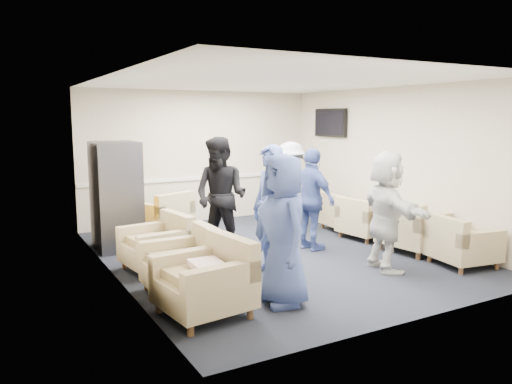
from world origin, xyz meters
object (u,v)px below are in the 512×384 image
person_mid_left (270,210)px  armchair_right_midnear (411,230)px  vending_machine (117,196)px  armchair_corner (165,217)px  armchair_left_near (208,283)px  person_back_right (291,187)px  person_mid_right (312,199)px  person_back_left (221,196)px  person_front_right (386,211)px  armchair_left_far (160,247)px  armchair_right_near (460,245)px  person_front_left (283,230)px  armchair_left_mid (187,267)px  armchair_right_far (343,214)px  armchair_right_midfar (364,221)px

person_mid_left → armchair_right_midnear: bearing=81.1°
vending_machine → armchair_corner: bearing=28.6°
armchair_left_near → person_back_right: (3.00, 2.99, 0.50)m
armchair_right_midnear → person_mid_right: size_ratio=0.60×
person_back_left → person_front_right: 2.53m
armchair_left_far → armchair_right_near: size_ratio=1.04×
person_back_right → person_front_right: 2.70m
person_front_left → person_mid_left: person_mid_left is taller
armchair_left_mid → armchair_right_midnear: size_ratio=0.86×
person_mid_right → vending_machine: bearing=52.4°
armchair_left_mid → armchair_right_midnear: bearing=91.7°
person_mid_left → person_back_right: (1.67, 2.05, -0.04)m
person_mid_left → person_back_left: person_back_left is taller
armchair_right_far → person_front_left: person_front_left is taller
armchair_right_midnear → armchair_corner: armchair_right_midnear is taller
armchair_right_midfar → vending_machine: size_ratio=0.50×
person_mid_right → armchair_left_mid: bearing=103.6°
armchair_left_near → person_back_right: person_back_right is taller
armchair_corner → person_back_left: 1.82m
armchair_right_near → person_front_right: person_front_right is taller
person_mid_right → armchair_right_near: bearing=-150.5°
armchair_left_mid → armchair_right_near: armchair_left_mid is taller
armchair_right_midnear → armchair_left_far: bearing=68.1°
vending_machine → person_front_left: (1.07, -3.44, -0.01)m
person_front_left → armchair_right_midfar: bearing=129.4°
vending_machine → person_front_right: 4.29m
person_back_left → person_mid_right: 1.49m
armchair_corner → person_mid_left: 3.02m
armchair_left_far → armchair_right_far: armchair_left_far is taller
person_back_left → person_back_right: size_ratio=1.09×
armchair_left_near → person_front_left: bearing=75.3°
armchair_corner → armchair_left_near: bearing=56.6°
person_front_left → person_mid_left: (0.45, 1.06, 0.02)m
person_mid_left → person_front_right: (1.52, -0.65, -0.05)m
person_front_left → person_back_left: size_ratio=0.94×
armchair_left_far → armchair_right_far: (3.90, 0.74, -0.03)m
armchair_left_far → armchair_right_midfar: bearing=82.9°
armchair_right_midfar → person_back_left: bearing=77.0°
armchair_left_far → person_mid_right: size_ratio=0.56×
armchair_left_mid → armchair_right_midfar: (3.81, 1.15, -0.03)m
armchair_right_midnear → armchair_left_near: bearing=94.9°
armchair_corner → vending_machine: vending_machine is taller
armchair_right_midfar → person_front_left: 3.61m
armchair_right_midnear → person_front_left: size_ratio=0.57×
armchair_right_midfar → armchair_left_mid: bearing=99.9°
armchair_right_near → person_front_left: bearing=98.7°
armchair_left_far → armchair_right_near: bearing=55.8°
vending_machine → person_mid_right: (2.76, -1.61, -0.05)m
armchair_right_midfar → person_front_right: bearing=141.2°
person_mid_right → armchair_corner: bearing=32.0°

